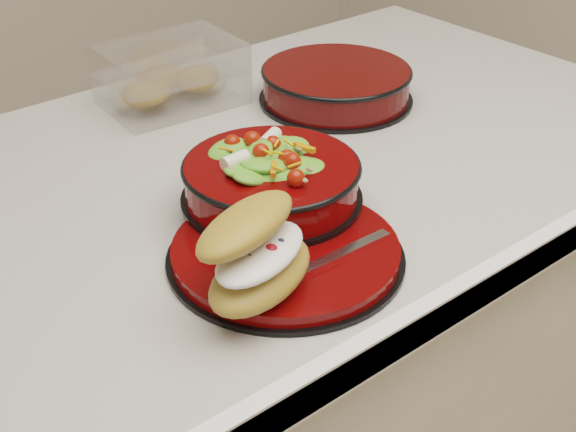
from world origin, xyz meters
TOP-DOWN VIEW (x-y plane):
  - island_counter at (0.00, -0.00)m, footprint 1.24×0.74m
  - dinner_plate at (-0.15, -0.21)m, footprint 0.27×0.27m
  - salad_bowl at (-0.10, -0.12)m, footprint 0.22×0.22m
  - croissant at (-0.22, -0.25)m, footprint 0.16×0.14m
  - fork at (-0.14, -0.26)m, footprint 0.18×0.02m
  - pastry_box at (-0.01, 0.24)m, footprint 0.21×0.16m
  - extra_bowl at (0.19, 0.08)m, footprint 0.24×0.24m

SIDE VIEW (x-z plane):
  - island_counter at x=0.00m, z-range 0.00..0.91m
  - dinner_plate at x=-0.15m, z-range 0.90..0.92m
  - fork at x=-0.14m, z-range 0.92..0.92m
  - extra_bowl at x=0.19m, z-range 0.90..0.96m
  - pastry_box at x=-0.01m, z-range 0.90..0.99m
  - salad_bowl at x=-0.10m, z-range 0.91..1.00m
  - croissant at x=-0.22m, z-range 0.92..1.01m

